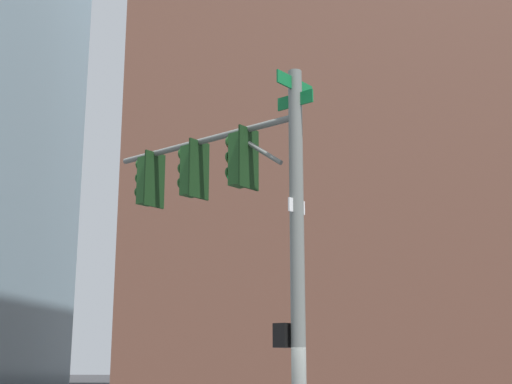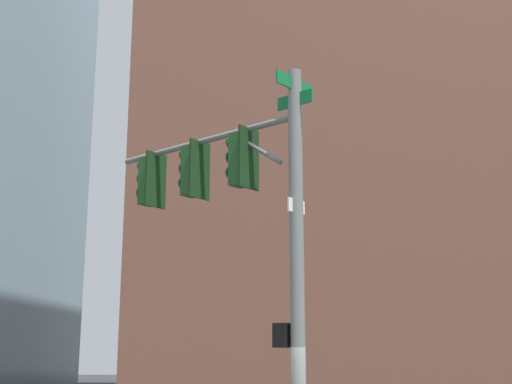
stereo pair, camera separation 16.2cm
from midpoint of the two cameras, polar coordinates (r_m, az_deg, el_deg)
The scene contains 3 objects.
signal_pole_assembly at distance 13.01m, azimuth -1.94°, elevation -1.62°, with size 3.05×4.12×7.35m.
building_brick_nearside at distance 50.82m, azimuth 4.98°, elevation 9.68°, with size 23.58×21.21×44.27m, color brown.
building_brick_farside at distance 76.56m, azimuth 12.77°, elevation 5.15°, with size 21.50×14.03×52.30m, color #845B47.
Camera 1 is at (11.85, -0.10, 2.30)m, focal length 49.70 mm.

